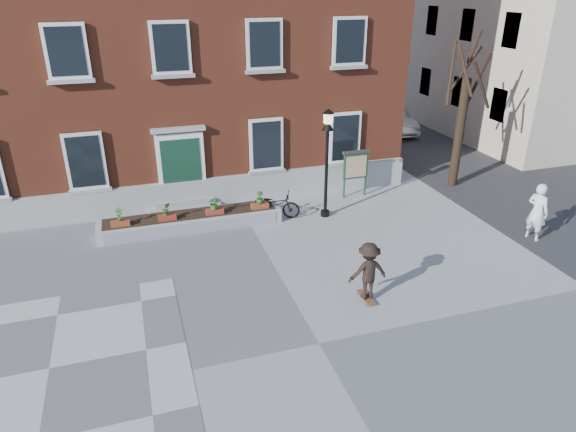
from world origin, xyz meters
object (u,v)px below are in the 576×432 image
object	(u,v)px
skateboarder	(368,271)
notice_board	(356,166)
bicycle	(274,205)
parked_car	(391,119)
lamp_post	(327,149)
bystander	(537,212)

from	to	relation	value
skateboarder	notice_board	bearing A→B (deg)	68.26
bicycle	parked_car	size ratio (longest dim) A/B	0.43
bicycle	lamp_post	size ratio (longest dim) A/B	0.47
lamp_post	notice_board	distance (m)	2.61
notice_board	skateboarder	size ratio (longest dim) A/B	1.11
bicycle	skateboarder	xyz separation A→B (m)	(0.87, -5.83, 0.39)
parked_car	skateboarder	distance (m)	17.23
lamp_post	skateboarder	bearing A→B (deg)	-99.66
bystander	parked_car	bearing A→B (deg)	-24.56
parked_car	bystander	bearing A→B (deg)	-95.57
notice_board	skateboarder	world-z (taller)	notice_board
bystander	lamp_post	bearing A→B (deg)	40.44
bicycle	bystander	world-z (taller)	bystander
lamp_post	notice_board	xyz separation A→B (m)	(1.79, 1.41, -1.28)
bystander	skateboarder	size ratio (longest dim) A/B	1.15
parked_car	bystander	xyz separation A→B (m)	(-1.79, -13.33, 0.27)
parked_car	lamp_post	distance (m)	12.40
notice_board	lamp_post	bearing A→B (deg)	-141.80
notice_board	skateboarder	bearing A→B (deg)	-111.74
bicycle	notice_board	size ratio (longest dim) A/B	0.99
bystander	notice_board	world-z (taller)	bystander
lamp_post	bystander	bearing A→B (deg)	-32.65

